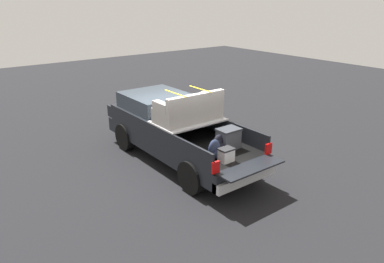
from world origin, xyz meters
name	(u,v)px	position (x,y,z in m)	size (l,w,h in m)	color
ground_plane	(180,160)	(0.00, 0.00, 0.00)	(40.00, 40.00, 0.00)	black
pickup_truck	(173,127)	(0.35, 0.00, 0.96)	(6.05, 2.06, 2.23)	black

